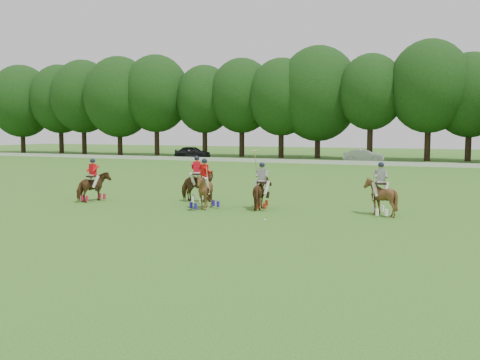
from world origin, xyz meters
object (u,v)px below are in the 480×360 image
at_px(polo_red_c, 205,191).
at_px(polo_red_b, 197,186).
at_px(car_left, 193,152).
at_px(polo_ball, 265,220).
at_px(car_mid, 364,156).
at_px(polo_stripe_a, 262,193).
at_px(polo_stripe_b, 380,196).
at_px(polo_red_a, 93,186).

bearing_deg(polo_red_c, polo_red_b, 125.78).
relative_size(car_left, polo_ball, 51.55).
relative_size(car_mid, polo_stripe_a, 1.65).
xyz_separation_m(polo_red_c, polo_stripe_a, (2.45, 1.10, -0.08)).
bearing_deg(polo_stripe_a, polo_ball, -67.14).
bearing_deg(polo_red_b, car_left, 118.40).
xyz_separation_m(polo_stripe_a, polo_ball, (1.28, -3.03, -0.74)).
xyz_separation_m(car_left, polo_red_c, (21.33, -38.78, 0.08)).
relative_size(car_left, polo_stripe_b, 2.00).
relative_size(car_mid, polo_stripe_b, 1.94).
bearing_deg(polo_stripe_a, polo_red_c, -155.78).
xyz_separation_m(car_left, polo_stripe_b, (29.16, -37.35, 0.05)).
distance_m(polo_red_c, polo_stripe_a, 2.69).
bearing_deg(polo_stripe_a, car_left, 122.26).
distance_m(car_mid, polo_ball, 40.84).
xyz_separation_m(polo_red_a, polo_red_c, (6.57, -0.20, 0.07)).
bearing_deg(polo_red_a, polo_stripe_b, 4.89).
bearing_deg(car_left, polo_stripe_a, -152.27).
bearing_deg(polo_stripe_b, polo_stripe_a, -176.52).
distance_m(polo_red_b, polo_stripe_a, 4.04).
bearing_deg(polo_red_c, polo_stripe_a, 24.22).
bearing_deg(polo_red_a, polo_red_c, -1.72).
distance_m(polo_stripe_b, polo_ball, 5.36).
bearing_deg(polo_red_a, polo_stripe_a, 5.73).
bearing_deg(polo_ball, car_mid, 94.50).
height_order(polo_stripe_b, polo_ball, polo_stripe_b).
height_order(polo_red_a, polo_stripe_b, polo_stripe_b).
relative_size(polo_red_b, polo_stripe_b, 1.02).
height_order(polo_red_b, polo_stripe_b, polo_red_b).
height_order(car_mid, polo_ball, car_mid).
xyz_separation_m(polo_red_a, polo_stripe_a, (9.02, 0.91, -0.01)).
relative_size(polo_red_a, polo_ball, 24.81).
height_order(polo_red_b, polo_ball, polo_red_b).
height_order(car_left, polo_red_a, polo_red_a).
height_order(polo_red_c, polo_ball, polo_red_c).
bearing_deg(polo_red_c, polo_stripe_b, 10.34).
height_order(car_left, polo_ball, car_left).
relative_size(car_mid, polo_red_c, 1.89).
relative_size(polo_red_a, polo_red_c, 0.94).
height_order(polo_stripe_a, polo_ball, polo_stripe_a).
distance_m(car_left, car_mid, 21.85).
distance_m(polo_red_b, polo_stripe_b, 9.32).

